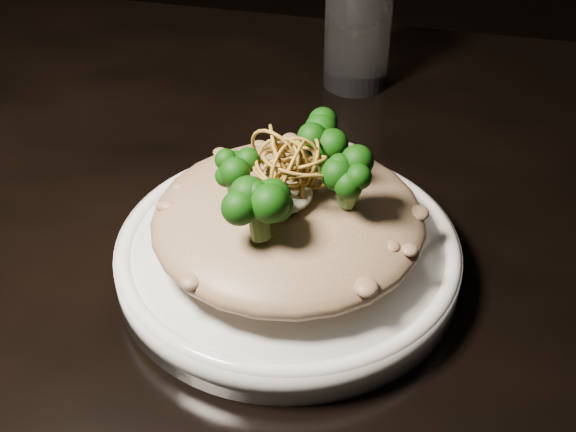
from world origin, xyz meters
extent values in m
cube|color=black|center=(0.00, 0.00, 0.73)|extent=(1.10, 0.80, 0.04)
cylinder|color=black|center=(-0.48, 0.33, 0.35)|extent=(0.05, 0.05, 0.71)
cylinder|color=white|center=(-0.05, -0.06, 0.76)|extent=(0.26, 0.26, 0.03)
ellipsoid|color=brown|center=(-0.05, -0.06, 0.80)|extent=(0.21, 0.21, 0.05)
ellipsoid|color=silver|center=(-0.05, -0.06, 0.83)|extent=(0.05, 0.05, 0.01)
cylinder|color=white|center=(-0.04, 0.25, 0.81)|extent=(0.08, 0.08, 0.12)
camera|label=1|loc=(0.05, -0.51, 1.18)|focal=50.00mm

